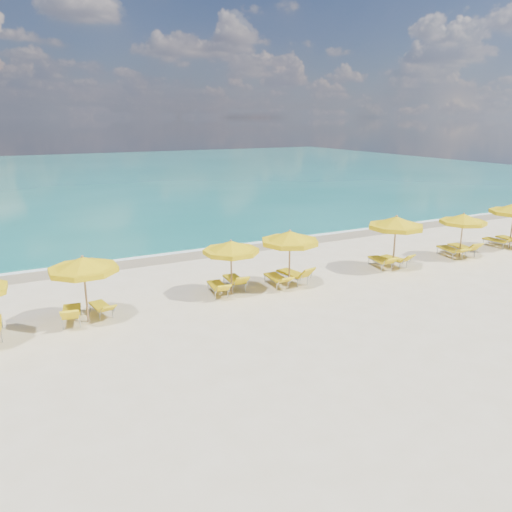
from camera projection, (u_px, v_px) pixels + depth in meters
name	position (u px, v px, depth m)	size (l,w,h in m)	color
ground_plane	(273.00, 292.00, 20.68)	(120.00, 120.00, 0.00)	beige
ocean	(83.00, 176.00, 61.72)	(120.00, 80.00, 0.30)	#12675F
wet_sand_band	(206.00, 251.00, 27.00)	(120.00, 2.60, 0.01)	tan
foam_line	(200.00, 248.00, 27.69)	(120.00, 1.20, 0.03)	white
whitecap_near	(65.00, 229.00, 32.55)	(14.00, 0.36, 0.05)	white
whitecap_far	(220.00, 198.00, 44.75)	(18.00, 0.30, 0.05)	white
umbrella_2	(83.00, 265.00, 17.17)	(3.17, 3.17, 2.45)	#A27A51
umbrella_3	(231.00, 248.00, 19.95)	(2.97, 2.97, 2.31)	#A27A51
umbrella_4	(290.00, 238.00, 20.87)	(2.62, 2.62, 2.50)	#A27A51
umbrella_5	(396.00, 223.00, 23.28)	(3.38, 3.38, 2.63)	#A27A51
umbrella_6	(463.00, 219.00, 25.37)	(2.38, 2.38, 2.35)	#A27A51
lounger_2_left	(72.00, 316.00, 17.60)	(0.92, 1.93, 0.86)	#A5A8AD
lounger_2_right	(102.00, 310.00, 18.28)	(0.77, 1.68, 0.67)	#A5A8AD
lounger_3_left	(218.00, 290.00, 20.38)	(0.82, 1.84, 0.76)	#A5A8AD
lounger_3_right	(235.00, 283.00, 21.12)	(0.79, 1.88, 0.84)	#A5A8AD
lounger_4_left	(277.00, 281.00, 21.40)	(0.69, 1.86, 0.72)	#A5A8AD
lounger_4_right	(293.00, 277.00, 21.85)	(0.98, 1.98, 0.93)	#A5A8AD
lounger_5_left	(381.00, 263.00, 24.02)	(0.91, 1.91, 0.79)	#A5A8AD
lounger_5_right	(394.00, 262.00, 24.32)	(0.83, 1.79, 0.79)	#A5A8AD
lounger_6_left	(450.00, 252.00, 25.91)	(1.00, 2.05, 0.75)	#A5A8AD
lounger_6_right	(462.00, 250.00, 26.30)	(0.93, 2.01, 0.90)	#A5A8AD
lounger_7_left	(497.00, 243.00, 27.89)	(0.75, 1.84, 0.81)	#A5A8AD
lounger_7_right	(510.00, 242.00, 28.09)	(0.91, 2.04, 0.87)	#A5A8AD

